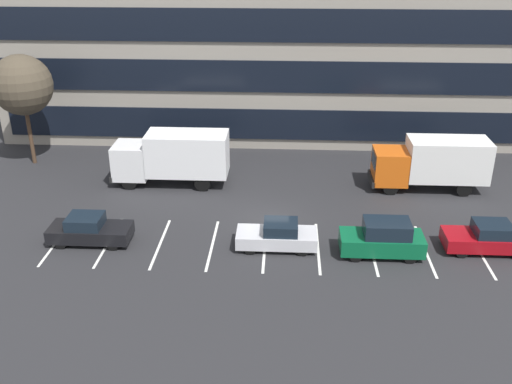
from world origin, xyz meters
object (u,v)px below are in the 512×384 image
box_truck_orange (432,162)px  box_truck_white (173,156)px  sedan_black (89,230)px  suv_forest (383,239)px  sedan_silver (277,236)px  sedan_maroon (488,238)px  bare_tree (22,85)px

box_truck_orange → box_truck_white: (-16.56, -0.03, 0.07)m
sedan_black → suv_forest: 15.42m
sedan_silver → sedan_maroon: sedan_maroon is taller
box_truck_white → bare_tree: 11.79m
sedan_silver → box_truck_white: bearing=130.6°
sedan_silver → sedan_black: (-10.02, 0.06, 0.02)m
box_truck_white → sedan_black: size_ratio=1.74×
suv_forest → bare_tree: size_ratio=0.55×
sedan_black → bare_tree: bearing=124.3°
box_truck_orange → sedan_black: 21.27m
sedan_black → suv_forest: (15.41, -0.50, 0.19)m
box_truck_white → bare_tree: size_ratio=0.97×
sedan_maroon → box_truck_orange: bearing=99.1°
box_truck_white → sedan_silver: bearing=-49.4°
box_truck_orange → bare_tree: bearing=173.4°
box_truck_white → sedan_silver: 10.72m
sedan_maroon → suv_forest: (-5.50, -0.72, 0.18)m
box_truck_orange → sedan_black: bearing=-157.7°
sedan_maroon → sedan_black: (-20.90, -0.22, -0.01)m
suv_forest → sedan_maroon: bearing=7.4°
box_truck_white → sedan_silver: (6.93, -8.08, -1.25)m
box_truck_white → sedan_maroon: size_ratio=1.71×
sedan_silver → sedan_black: sedan_black is taller
sedan_silver → bare_tree: bare_tree is taller
suv_forest → sedan_silver: bearing=175.4°
box_truck_orange → suv_forest: (-4.24, -8.55, -0.97)m
suv_forest → bare_tree: bearing=153.1°
bare_tree → sedan_maroon: bearing=-21.1°
box_truck_orange → bare_tree: bare_tree is taller
sedan_maroon → bare_tree: bare_tree is taller
sedan_maroon → bare_tree: 30.98m
sedan_maroon → sedan_silver: bearing=-178.5°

